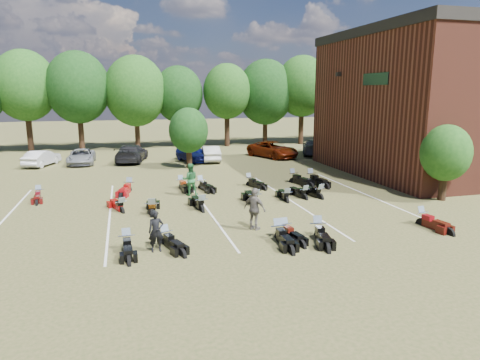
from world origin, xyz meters
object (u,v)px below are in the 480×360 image
object	(u,v)px
person_black	(156,231)
motorcycle_14	(39,199)
person_green	(190,179)
person_grey	(255,209)
car_4	(193,153)
motorcycle_3	(278,240)
motorcycle_7	(122,212)

from	to	relation	value
person_black	motorcycle_14	world-z (taller)	person_black
person_green	person_grey	bearing A→B (deg)	108.55
car_4	motorcycle_3	bearing A→B (deg)	-107.38
person_grey	motorcycle_14	bearing A→B (deg)	12.49
person_black	motorcycle_7	bearing A→B (deg)	96.91
person_grey	person_black	bearing A→B (deg)	71.56
motorcycle_7	motorcycle_14	size ratio (longest dim) A/B	1.03
car_4	motorcycle_14	distance (m)	15.72
car_4	person_grey	size ratio (longest dim) A/B	2.28
motorcycle_3	motorcycle_14	distance (m)	15.17
car_4	person_black	xyz separation A→B (m)	(-4.92, -21.64, 0.07)
person_green	motorcycle_7	world-z (taller)	person_green
person_black	person_grey	bearing A→B (deg)	13.82
car_4	motorcycle_14	xyz separation A→B (m)	(-10.93, -11.27, -0.75)
car_4	person_green	distance (m)	12.90
person_black	person_green	distance (m)	9.33
car_4	person_green	bearing A→B (deg)	-117.69
person_green	motorcycle_3	size ratio (longest dim) A/B	0.87
person_black	person_grey	world-z (taller)	person_grey
person_grey	motorcycle_3	bearing A→B (deg)	162.50
person_green	motorcycle_7	distance (m)	5.02
motorcycle_7	motorcycle_14	world-z (taller)	motorcycle_7
person_grey	car_4	bearing A→B (deg)	-38.75
person_black	motorcycle_7	distance (m)	6.29
motorcycle_3	motorcycle_14	xyz separation A→B (m)	(-11.09, 10.36, 0.00)
motorcycle_7	person_grey	bearing A→B (deg)	122.44
person_black	motorcycle_3	xyz separation A→B (m)	(5.08, 0.02, -0.83)
person_black	motorcycle_3	world-z (taller)	person_black
person_grey	person_green	bearing A→B (deg)	-23.80
motorcycle_7	motorcycle_14	bearing A→B (deg)	-62.13
person_black	motorcycle_3	distance (m)	5.15
person_green	car_4	bearing A→B (deg)	-95.12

